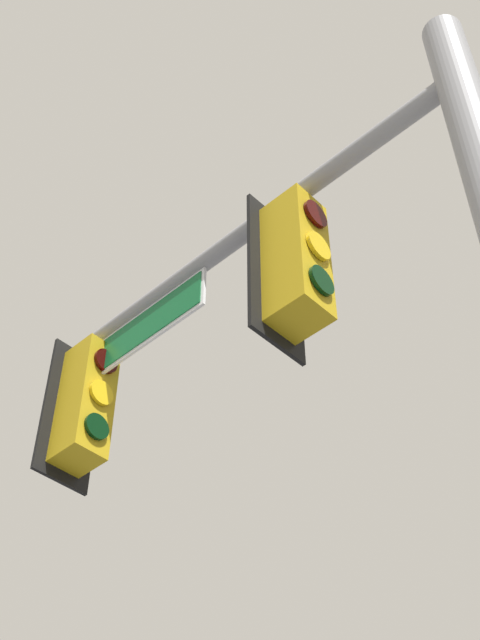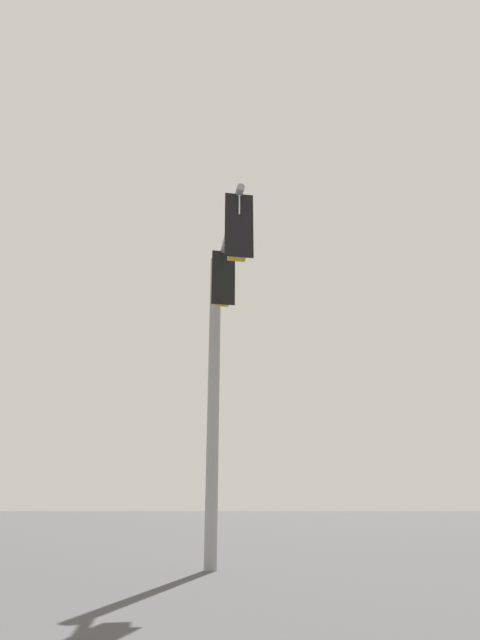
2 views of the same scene
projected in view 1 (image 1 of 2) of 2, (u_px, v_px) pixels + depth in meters
The scene contains 1 object.
signal_pole_near at pixel (353, 387), 4.92m from camera, with size 4.15×0.99×7.30m.
Camera 1 is at (-8.92, -5.91, 1.61)m, focal length 50.00 mm.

